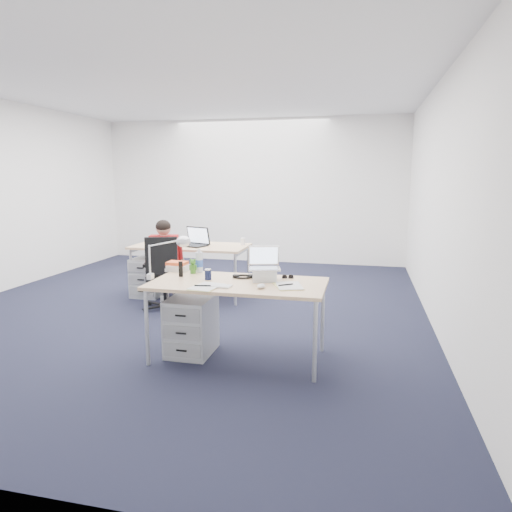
{
  "coord_description": "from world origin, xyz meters",
  "views": [
    {
      "loc": [
        2.18,
        -5.35,
        1.68
      ],
      "look_at": [
        1.09,
        -0.7,
        0.85
      ],
      "focal_mm": 32.0,
      "sensor_mm": 36.0,
      "label": 1
    }
  ],
  "objects_px": {
    "can_koozie": "(208,274)",
    "desk_lamp": "(163,257)",
    "office_chair": "(164,289)",
    "drawer_pedestal_far": "(149,276)",
    "book_stack": "(177,266)",
    "sunglasses": "(288,277)",
    "seated_person": "(166,263)",
    "bear_figurine": "(193,266)",
    "desk_far": "(191,248)",
    "dark_laptop": "(192,236)",
    "water_bottle": "(199,261)",
    "drawer_pedestal_near": "(192,325)",
    "headphones": "(243,276)",
    "cordless_phone": "(181,269)",
    "far_cup": "(243,241)",
    "wireless_keyboard": "(215,286)",
    "computer_mouse": "(261,286)",
    "silver_laptop": "(264,264)",
    "desk_near": "(238,287)"
  },
  "relations": [
    {
      "from": "desk_far",
      "to": "wireless_keyboard",
      "type": "relative_size",
      "value": 5.55
    },
    {
      "from": "water_bottle",
      "to": "headphones",
      "type": "bearing_deg",
      "value": -16.74
    },
    {
      "from": "seated_person",
      "to": "desk_lamp",
      "type": "bearing_deg",
      "value": -81.61
    },
    {
      "from": "computer_mouse",
      "to": "drawer_pedestal_far",
      "type": "bearing_deg",
      "value": 144.53
    },
    {
      "from": "seated_person",
      "to": "cordless_phone",
      "type": "xyz_separation_m",
      "value": [
        0.78,
        -1.39,
        0.23
      ]
    },
    {
      "from": "silver_laptop",
      "to": "book_stack",
      "type": "height_order",
      "value": "silver_laptop"
    },
    {
      "from": "cordless_phone",
      "to": "sunglasses",
      "type": "xyz_separation_m",
      "value": [
        1.02,
        0.16,
        -0.06
      ]
    },
    {
      "from": "water_bottle",
      "to": "seated_person",
      "type": "bearing_deg",
      "value": 127.61
    },
    {
      "from": "office_chair",
      "to": "can_koozie",
      "type": "distance_m",
      "value": 1.74
    },
    {
      "from": "can_koozie",
      "to": "desk_lamp",
      "type": "xyz_separation_m",
      "value": [
        -0.4,
        -0.11,
        0.17
      ]
    },
    {
      "from": "drawer_pedestal_far",
      "to": "office_chair",
      "type": "bearing_deg",
      "value": -50.07
    },
    {
      "from": "desk_far",
      "to": "dark_laptop",
      "type": "distance_m",
      "value": 0.2
    },
    {
      "from": "can_koozie",
      "to": "cordless_phone",
      "type": "bearing_deg",
      "value": 167.78
    },
    {
      "from": "drawer_pedestal_far",
      "to": "cordless_phone",
      "type": "height_order",
      "value": "cordless_phone"
    },
    {
      "from": "book_stack",
      "to": "desk_far",
      "type": "bearing_deg",
      "value": 106.98
    },
    {
      "from": "silver_laptop",
      "to": "can_koozie",
      "type": "height_order",
      "value": "silver_laptop"
    },
    {
      "from": "desk_near",
      "to": "dark_laptop",
      "type": "bearing_deg",
      "value": 121.27
    },
    {
      "from": "water_bottle",
      "to": "far_cup",
      "type": "xyz_separation_m",
      "value": [
        -0.05,
        1.91,
        -0.07
      ]
    },
    {
      "from": "desk_near",
      "to": "desk_lamp",
      "type": "relative_size",
      "value": 3.63
    },
    {
      "from": "silver_laptop",
      "to": "water_bottle",
      "type": "bearing_deg",
      "value": 147.98
    },
    {
      "from": "dark_laptop",
      "to": "far_cup",
      "type": "xyz_separation_m",
      "value": [
        0.66,
        0.27,
        -0.09
      ]
    },
    {
      "from": "desk_near",
      "to": "bear_figurine",
      "type": "distance_m",
      "value": 0.61
    },
    {
      "from": "drawer_pedestal_near",
      "to": "water_bottle",
      "type": "xyz_separation_m",
      "value": [
        -0.03,
        0.32,
        0.57
      ]
    },
    {
      "from": "sunglasses",
      "to": "seated_person",
      "type": "bearing_deg",
      "value": 134.44
    },
    {
      "from": "seated_person",
      "to": "dark_laptop",
      "type": "distance_m",
      "value": 0.6
    },
    {
      "from": "book_stack",
      "to": "sunglasses",
      "type": "xyz_separation_m",
      "value": [
        1.16,
        -0.09,
        -0.03
      ]
    },
    {
      "from": "desk_far",
      "to": "silver_laptop",
      "type": "distance_m",
      "value": 2.45
    },
    {
      "from": "bear_figurine",
      "to": "book_stack",
      "type": "xyz_separation_m",
      "value": [
        -0.2,
        0.09,
        -0.03
      ]
    },
    {
      "from": "drawer_pedestal_far",
      "to": "bear_figurine",
      "type": "height_order",
      "value": "bear_figurine"
    },
    {
      "from": "headphones",
      "to": "far_cup",
      "type": "relative_size",
      "value": 2.07
    },
    {
      "from": "desk_near",
      "to": "silver_laptop",
      "type": "relative_size",
      "value": 5.18
    },
    {
      "from": "office_chair",
      "to": "drawer_pedestal_near",
      "type": "bearing_deg",
      "value": -73.26
    },
    {
      "from": "book_stack",
      "to": "bear_figurine",
      "type": "bearing_deg",
      "value": -22.95
    },
    {
      "from": "can_koozie",
      "to": "bear_figurine",
      "type": "xyz_separation_m",
      "value": [
        -0.24,
        0.23,
        0.02
      ]
    },
    {
      "from": "computer_mouse",
      "to": "can_koozie",
      "type": "xyz_separation_m",
      "value": [
        -0.56,
        0.21,
        0.03
      ]
    },
    {
      "from": "can_koozie",
      "to": "sunglasses",
      "type": "height_order",
      "value": "can_koozie"
    },
    {
      "from": "far_cup",
      "to": "desk_far",
      "type": "bearing_deg",
      "value": -164.59
    },
    {
      "from": "desk_near",
      "to": "office_chair",
      "type": "height_order",
      "value": "office_chair"
    },
    {
      "from": "bear_figurine",
      "to": "book_stack",
      "type": "height_order",
      "value": "bear_figurine"
    },
    {
      "from": "desk_far",
      "to": "office_chair",
      "type": "relative_size",
      "value": 1.67
    },
    {
      "from": "silver_laptop",
      "to": "desk_lamp",
      "type": "relative_size",
      "value": 0.7
    },
    {
      "from": "book_stack",
      "to": "desk_lamp",
      "type": "relative_size",
      "value": 0.48
    },
    {
      "from": "headphones",
      "to": "can_koozie",
      "type": "relative_size",
      "value": 2.0
    },
    {
      "from": "far_cup",
      "to": "desk_lamp",
      "type": "bearing_deg",
      "value": -93.89
    },
    {
      "from": "silver_laptop",
      "to": "sunglasses",
      "type": "bearing_deg",
      "value": 20.46
    },
    {
      "from": "office_chair",
      "to": "drawer_pedestal_far",
      "type": "height_order",
      "value": "office_chair"
    },
    {
      "from": "silver_laptop",
      "to": "drawer_pedestal_far",
      "type": "bearing_deg",
      "value": 123.8
    },
    {
      "from": "office_chair",
      "to": "silver_laptop",
      "type": "bearing_deg",
      "value": -54.72
    },
    {
      "from": "headphones",
      "to": "bear_figurine",
      "type": "bearing_deg",
      "value": 155.51
    },
    {
      "from": "wireless_keyboard",
      "to": "dark_laptop",
      "type": "bearing_deg",
      "value": 118.85
    }
  ]
}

